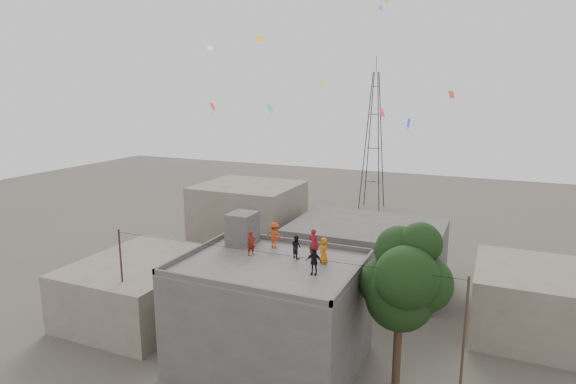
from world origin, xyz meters
name	(u,v)px	position (x,y,z in m)	size (l,w,h in m)	color
ground	(271,362)	(0.00, 0.00, 0.00)	(140.00, 140.00, 0.00)	#4C483F
main_building	(271,314)	(0.00, 0.00, 3.05)	(10.00, 8.00, 6.10)	#4A4745
parapet	(270,261)	(0.00, 0.00, 6.25)	(10.00, 8.00, 0.30)	#4A4745
stair_head_box	(242,228)	(-3.20, 2.60, 7.10)	(1.60, 1.80, 2.00)	#4A4745
neighbor_west	(143,287)	(-11.00, 2.00, 2.00)	(8.00, 10.00, 4.00)	#6A6354
neighbor_north	(366,254)	(2.00, 14.00, 2.50)	(12.00, 9.00, 5.00)	#4A4745
neighbor_northwest	(249,220)	(-10.00, 16.00, 3.50)	(9.00, 8.00, 7.00)	#6A6354
neighbor_east	(531,301)	(14.00, 10.00, 2.20)	(7.00, 8.00, 4.40)	#6A6354
tree	(404,280)	(7.37, 0.60, 6.10)	(4.90, 4.60, 9.10)	black
utility_line	(269,312)	(0.50, -1.25, 3.83)	(20.12, 0.62, 7.40)	black
transmission_tower	(374,141)	(-4.00, 40.00, 9.07)	(2.97, 2.97, 20.01)	black
person_red_adult	(314,244)	(1.93, 1.76, 6.99)	(0.65, 0.43, 1.78)	maroon
person_orange_child	(324,250)	(2.73, 1.26, 6.85)	(0.74, 0.48, 1.51)	#BE6815
person_dark_child	(296,247)	(0.98, 1.45, 6.78)	(0.66, 0.51, 1.36)	black
person_dark_adult	(314,262)	(2.82, -0.55, 6.82)	(0.84, 0.35, 1.44)	black
person_orange_adult	(274,235)	(-0.98, 2.61, 6.92)	(1.05, 0.61, 1.63)	#BD3D15
person_red_child	(251,243)	(-1.64, 0.83, 6.83)	(0.53, 0.35, 1.46)	maroon
kites	(323,81)	(0.24, 7.76, 16.29)	(19.05, 13.26, 8.96)	red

